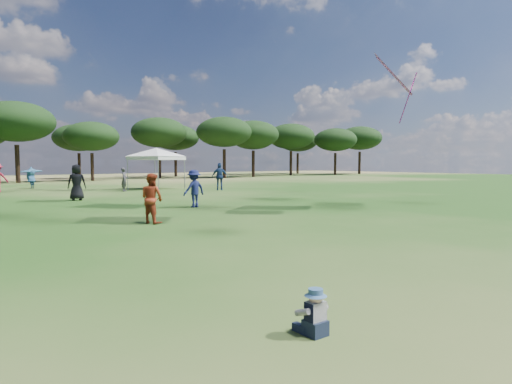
# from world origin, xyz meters

# --- Properties ---
(tree_line) EXTENTS (108.78, 17.63, 7.77)m
(tree_line) POSITION_xyz_m (2.39, 47.41, 5.42)
(tree_line) COLOR black
(tree_line) RESTS_ON ground
(tent_right) EXTENTS (5.58, 5.58, 3.24)m
(tent_right) POSITION_xyz_m (9.38, 27.38, 2.82)
(tent_right) COLOR gray
(tent_right) RESTS_ON ground
(toddler) EXTENTS (0.35, 0.39, 0.53)m
(toddler) POSITION_xyz_m (-0.56, 2.18, 0.24)
(toddler) COLOR black
(toddler) RESTS_ON ground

